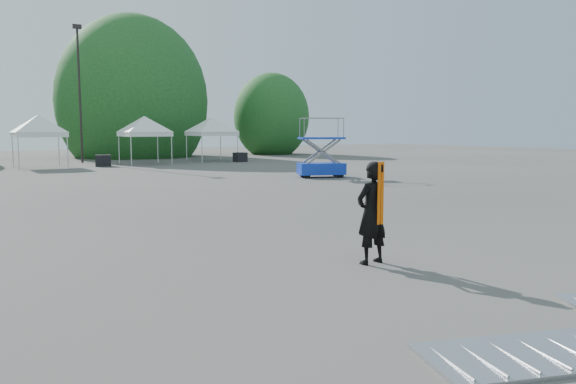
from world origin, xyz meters
TOP-DOWN VIEW (x-y plane):
  - ground at (0.00, 0.00)m, footprint 120.00×120.00m
  - light_pole_east at (3.00, 32.00)m, footprint 0.60×0.25m
  - tree_mid_e at (9.00, 39.00)m, footprint 5.12×5.12m
  - tree_far_e at (22.00, 37.00)m, footprint 3.84×3.84m
  - tent_e at (-0.43, 28.11)m, footprint 4.24×4.24m
  - tent_f at (6.33, 27.94)m, footprint 4.27×4.27m
  - tent_g at (11.87, 28.94)m, footprint 4.40×4.40m
  - man at (0.36, -2.76)m, footprint 0.71×0.50m
  - scissor_lift at (10.39, 12.65)m, footprint 2.58×1.90m
  - barrier_left at (-1.05, -6.87)m, footprint 2.43×1.76m
  - crate_mid at (3.22, 27.04)m, footprint 1.14×0.99m
  - crate_east at (13.20, 26.84)m, footprint 0.94×0.76m

SIDE VIEW (x-z plane):
  - ground at x=0.00m, z-range 0.00..0.00m
  - barrier_left at x=-1.05m, z-range 0.00..0.07m
  - crate_east at x=13.20m, z-range 0.00..0.70m
  - crate_mid at x=3.22m, z-range 0.00..0.76m
  - man at x=0.36m, z-range 0.00..1.86m
  - scissor_lift at x=10.39m, z-range 0.01..3.01m
  - tent_e at x=-0.43m, z-range 1.12..5.00m
  - tent_f at x=6.33m, z-range 1.12..5.00m
  - tent_g at x=11.87m, z-range 1.12..5.00m
  - tree_far_e at x=22.00m, z-range 0.70..6.55m
  - tree_mid_e at x=9.00m, z-range 0.94..8.74m
  - light_pole_east at x=3.00m, z-range 0.62..10.42m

